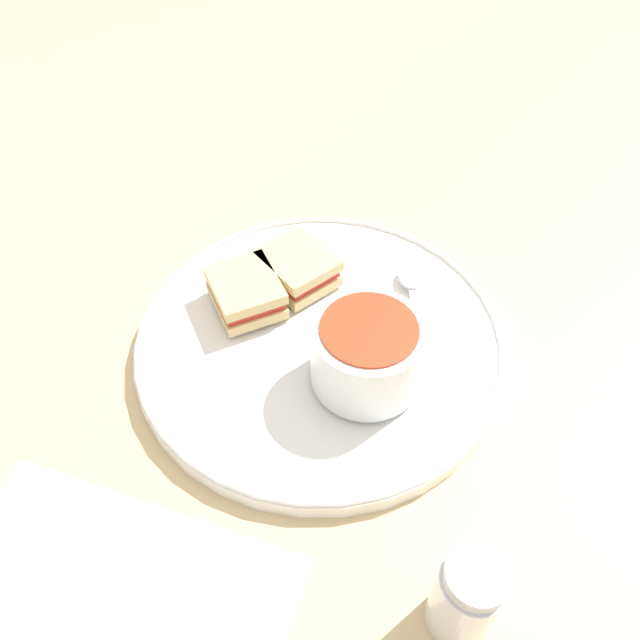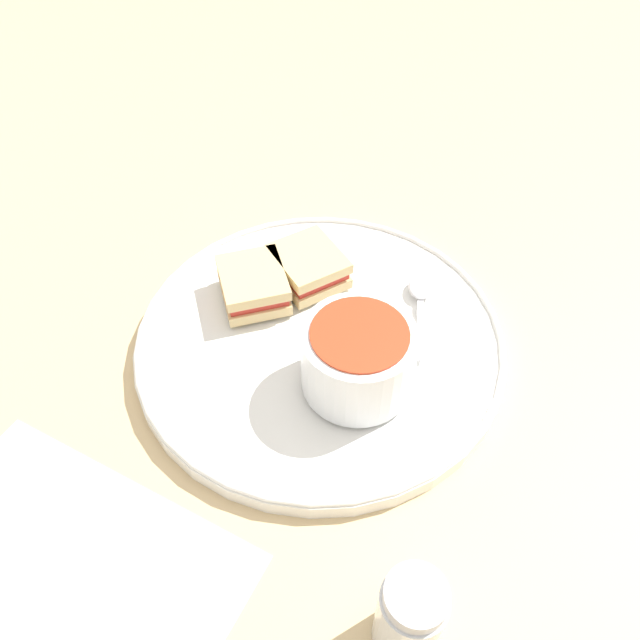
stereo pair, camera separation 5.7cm
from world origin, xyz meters
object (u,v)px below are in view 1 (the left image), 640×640
soup_bowl (367,353)px  salt_shaker (466,597)px  spoon (411,283)px  sandwich_half_near (298,268)px  sandwich_half_far (244,294)px

soup_bowl → salt_shaker: 0.20m
soup_bowl → spoon: (0.01, -0.12, -0.03)m
soup_bowl → salt_shaker: soup_bowl is taller
sandwich_half_near → soup_bowl: bearing=144.7°
spoon → salt_shaker: bearing=178.3°
sandwich_half_far → sandwich_half_near: bearing=-116.0°
soup_bowl → sandwich_half_far: size_ratio=1.04×
sandwich_half_far → salt_shaker: salt_shaker is taller
sandwich_half_far → salt_shaker: (-0.28, 0.17, 0.00)m
sandwich_half_near → salt_shaker: 0.34m
salt_shaker → sandwich_half_near: bearing=-41.9°
soup_bowl → salt_shaker: bearing=133.6°
spoon → salt_shaker: (-0.15, 0.27, 0.02)m
spoon → sandwich_half_far: size_ratio=1.09×
spoon → sandwich_half_far: 0.17m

